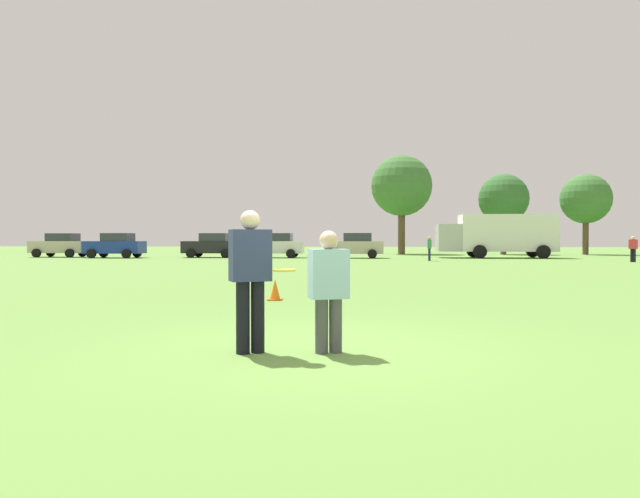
# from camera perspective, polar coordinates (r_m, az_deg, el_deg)

# --- Properties ---
(ground_plane) EXTENTS (190.48, 190.48, 0.00)m
(ground_plane) POSITION_cam_1_polar(r_m,az_deg,el_deg) (7.49, -0.32, -9.86)
(ground_plane) COLOR #608C3D
(player_thrower) EXTENTS (0.56, 0.47, 1.76)m
(player_thrower) POSITION_cam_1_polar(r_m,az_deg,el_deg) (7.30, -6.76, -2.28)
(player_thrower) COLOR black
(player_thrower) RESTS_ON ground
(player_defender) EXTENTS (0.53, 0.42, 1.51)m
(player_defender) POSITION_cam_1_polar(r_m,az_deg,el_deg) (7.28, 0.84, -3.50)
(player_defender) COLOR #4C4C51
(player_defender) RESTS_ON ground
(frisbee) EXTENTS (0.27, 0.27, 0.03)m
(frisbee) POSITION_cam_1_polar(r_m,az_deg,el_deg) (6.97, -3.48, -2.07)
(frisbee) COLOR yellow
(traffic_cone) EXTENTS (0.32, 0.32, 0.48)m
(traffic_cone) POSITION_cam_1_polar(r_m,az_deg,el_deg) (13.58, -4.36, -4.00)
(traffic_cone) COLOR #D8590C
(traffic_cone) RESTS_ON ground
(parked_car_near_left) EXTENTS (4.23, 2.28, 1.82)m
(parked_car_near_left) POSITION_cam_1_polar(r_m,az_deg,el_deg) (49.30, -23.80, 0.35)
(parked_car_near_left) COLOR #B7AD99
(parked_car_near_left) RESTS_ON ground
(parked_car_mid_left) EXTENTS (4.23, 2.28, 1.82)m
(parked_car_mid_left) POSITION_cam_1_polar(r_m,az_deg,el_deg) (45.96, -19.18, 0.34)
(parked_car_mid_left) COLOR navy
(parked_car_mid_left) RESTS_ON ground
(parked_car_center) EXTENTS (4.23, 2.28, 1.82)m
(parked_car_center) POSITION_cam_1_polar(r_m,az_deg,el_deg) (44.91, -10.38, 0.37)
(parked_car_center) COLOR black
(parked_car_center) RESTS_ON ground
(parked_car_mid_right) EXTENTS (4.23, 2.28, 1.82)m
(parked_car_mid_right) POSITION_cam_1_polar(r_m,az_deg,el_deg) (43.87, -4.30, 0.36)
(parked_car_mid_right) COLOR silver
(parked_car_mid_right) RESTS_ON ground
(parked_car_near_right) EXTENTS (4.23, 2.28, 1.82)m
(parked_car_near_right) POSITION_cam_1_polar(r_m,az_deg,el_deg) (42.92, 3.40, 0.35)
(parked_car_near_right) COLOR #B7AD99
(parked_car_near_right) RESTS_ON ground
(box_truck) EXTENTS (8.54, 3.12, 3.18)m
(box_truck) POSITION_cam_1_polar(r_m,az_deg,el_deg) (45.25, 16.87, 1.39)
(box_truck) COLOR white
(box_truck) RESTS_ON ground
(bystander_far_jogger) EXTENTS (0.26, 0.44, 1.56)m
(bystander_far_jogger) POSITION_cam_1_polar(r_m,az_deg,el_deg) (38.00, 10.54, 0.19)
(bystander_far_jogger) COLOR #1E234C
(bystander_far_jogger) RESTS_ON ground
(bystander_field_marshal) EXTENTS (0.48, 0.49, 1.58)m
(bystander_field_marshal) POSITION_cam_1_polar(r_m,az_deg,el_deg) (40.20, 28.03, 0.14)
(bystander_field_marshal) COLOR black
(bystander_field_marshal) RESTS_ON ground
(tree_west_maple) EXTENTS (5.62, 5.62, 9.13)m
(tree_west_maple) POSITION_cam_1_polar(r_m,az_deg,el_deg) (55.22, 7.90, 6.05)
(tree_west_maple) COLOR brown
(tree_west_maple) RESTS_ON ground
(tree_center_elm) EXTENTS (4.47, 4.47, 7.27)m
(tree_center_elm) POSITION_cam_1_polar(r_m,az_deg,el_deg) (55.93, 17.33, 4.63)
(tree_center_elm) COLOR brown
(tree_center_elm) RESTS_ON ground
(tree_east_birch) EXTENTS (4.41, 4.41, 7.17)m
(tree_east_birch) POSITION_cam_1_polar(r_m,az_deg,el_deg) (57.69, 24.32, 4.41)
(tree_east_birch) COLOR brown
(tree_east_birch) RESTS_ON ground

